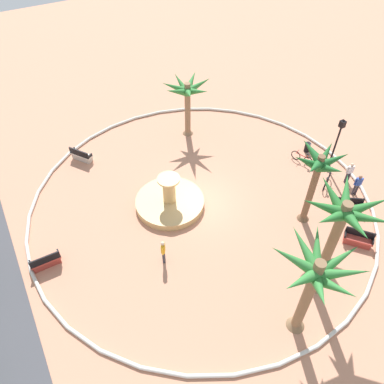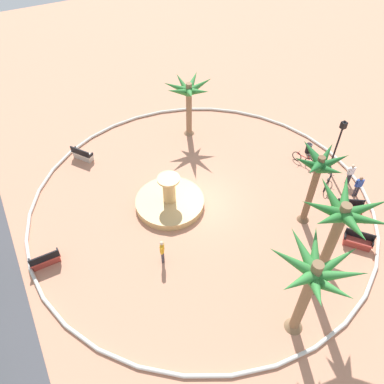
{
  "view_description": "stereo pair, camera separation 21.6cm",
  "coord_description": "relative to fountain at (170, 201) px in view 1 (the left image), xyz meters",
  "views": [
    {
      "loc": [
        -14.29,
        8.7,
        17.68
      ],
      "look_at": [
        0.23,
        0.55,
        1.0
      ],
      "focal_mm": 35.85,
      "sensor_mm": 36.0,
      "label": 1
    },
    {
      "loc": [
        -14.4,
        8.51,
        17.68
      ],
      "look_at": [
        0.23,
        0.55,
        1.0
      ],
      "focal_mm": 35.85,
      "sensor_mm": 36.0,
      "label": 2
    }
  ],
  "objects": [
    {
      "name": "bench_west",
      "position": [
        6.98,
        3.44,
        0.02
      ],
      "size": [
        1.61,
        1.31,
        1.0
      ],
      "color": "beige",
      "rests_on": "ground"
    },
    {
      "name": "trash_bin",
      "position": [
        -0.07,
        -11.13,
        0.06
      ],
      "size": [
        0.46,
        0.46,
        0.73
      ],
      "color": "black",
      "rests_on": "ground"
    },
    {
      "name": "person_pedestrian_stroll",
      "position": [
        -3.63,
        2.2,
        0.62
      ],
      "size": [
        0.47,
        0.35,
        1.69
      ],
      "color": "#33333D",
      "rests_on": "ground"
    },
    {
      "name": "ground_plane",
      "position": [
        -0.78,
        -1.84,
        -0.32
      ],
      "size": [
        80.0,
        80.0,
        0.0
      ],
      "primitive_type": "plane",
      "color": "tan"
    },
    {
      "name": "bench_north",
      "position": [
        -0.76,
        7.9,
        0.02
      ],
      "size": [
        0.51,
        1.6,
        1.0
      ],
      "color": "#B73D33",
      "rests_on": "ground"
    },
    {
      "name": "palm_tree_mid_plaza",
      "position": [
        -4.96,
        -6.57,
        3.6
      ],
      "size": [
        3.19,
        3.15,
        5.2
      ],
      "color": "brown",
      "rests_on": "ground"
    },
    {
      "name": "fountain",
      "position": [
        0.0,
        0.0,
        0.0
      ],
      "size": [
        4.3,
        4.3,
        2.29
      ],
      "color": "tan",
      "rests_on": "ground"
    },
    {
      "name": "palm_tree_far_side",
      "position": [
        -10.07,
        -1.69,
        3.87
      ],
      "size": [
        3.98,
        4.07,
        5.52
      ],
      "color": "brown",
      "rests_on": "ground"
    },
    {
      "name": "bench_east",
      "position": [
        -7.95,
        -7.95,
        0.02
      ],
      "size": [
        1.54,
        1.42,
        1.0
      ],
      "color": "#B73D33",
      "rests_on": "ground"
    },
    {
      "name": "person_cyclist_photo",
      "position": [
        -3.87,
        -11.26,
        0.57
      ],
      "size": [
        0.3,
        0.51,
        1.61
      ],
      "color": "#33333D",
      "rests_on": "ground"
    },
    {
      "name": "plaza_curb",
      "position": [
        -0.78,
        -1.84,
        -0.22
      ],
      "size": [
        21.44,
        21.44,
        0.2
      ],
      "primitive_type": "torus",
      "color": "silver",
      "rests_on": "ground"
    },
    {
      "name": "bicycle_by_lamppost",
      "position": [
        -0.86,
        -9.97,
        0.06
      ],
      "size": [
        1.65,
        0.66,
        0.94
      ],
      "color": "black",
      "rests_on": "ground"
    },
    {
      "name": "bench_southeast",
      "position": [
        -5.88,
        -9.37,
        0.02
      ],
      "size": [
        1.31,
        1.6,
        1.0
      ],
      "color": "#B73D33",
      "rests_on": "ground"
    },
    {
      "name": "palm_tree_by_curb",
      "position": [
        -8.88,
        -3.91,
        4.68
      ],
      "size": [
        3.74,
        3.76,
        6.59
      ],
      "color": "brown",
      "rests_on": "ground"
    },
    {
      "name": "palm_tree_near_fountain",
      "position": [
        6.08,
        -4.61,
        3.09
      ],
      "size": [
        3.62,
        3.69,
        4.51
      ],
      "color": "#8E6B4C",
      "rests_on": "ground"
    },
    {
      "name": "lamppost",
      "position": [
        -2.3,
        -11.09,
        2.09
      ],
      "size": [
        0.32,
        0.32,
        4.12
      ],
      "color": "black",
      "rests_on": "ground"
    },
    {
      "name": "bicycle_red_frame",
      "position": [
        -3.47,
        -9.82,
        0.06
      ],
      "size": [
        0.93,
        1.51,
        0.94
      ],
      "color": "black",
      "rests_on": "ground"
    },
    {
      "name": "person_cyclist_helmet",
      "position": [
        -4.97,
        -10.82,
        0.59
      ],
      "size": [
        0.32,
        0.49,
        1.64
      ],
      "color": "#33333D",
      "rests_on": "ground"
    }
  ]
}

